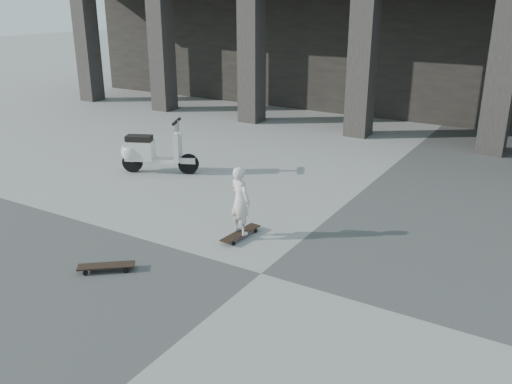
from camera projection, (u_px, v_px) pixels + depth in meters
The scene contains 6 objects.
ground at pixel (261, 273), 7.86m from camera, with size 90.00×90.00×0.00m, color #454542.
colonnade at pixel (472, 19), 17.90m from camera, with size 28.00×8.82×6.00m.
longboard at pixel (241, 234), 9.01m from camera, with size 0.28×0.89×0.09m.
skateboard_spare at pixel (106, 266), 7.91m from camera, with size 0.77×0.68×0.10m.
child at pixel (240, 200), 8.81m from camera, with size 0.42×0.27×1.15m, color silver.
scooter at pixel (146, 152), 12.17m from camera, with size 1.65×0.96×1.23m.
Camera 1 is at (3.53, -6.02, 3.82)m, focal length 38.00 mm.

